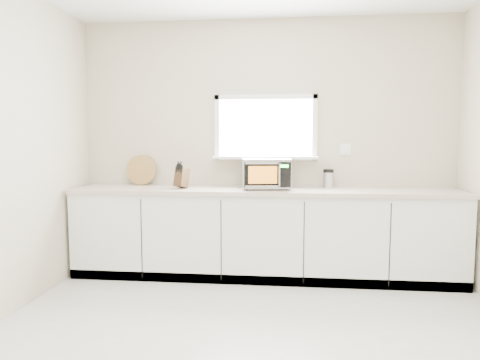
# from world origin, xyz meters

# --- Properties ---
(ground) EXTENTS (4.00, 4.00, 0.00)m
(ground) POSITION_xyz_m (0.00, 0.00, 0.00)
(ground) COLOR beige
(ground) RESTS_ON ground
(back_wall) EXTENTS (4.00, 0.17, 2.70)m
(back_wall) POSITION_xyz_m (0.00, 2.00, 1.36)
(back_wall) COLOR #B7B091
(back_wall) RESTS_ON ground
(cabinets) EXTENTS (3.92, 0.60, 0.88)m
(cabinets) POSITION_xyz_m (0.00, 1.70, 0.44)
(cabinets) COLOR white
(cabinets) RESTS_ON ground
(countertop) EXTENTS (3.92, 0.64, 0.04)m
(countertop) POSITION_xyz_m (0.00, 1.69, 0.90)
(countertop) COLOR beige
(countertop) RESTS_ON cabinets
(microwave) EXTENTS (0.52, 0.43, 0.31)m
(microwave) POSITION_xyz_m (0.02, 1.70, 1.08)
(microwave) COLOR black
(microwave) RESTS_ON countertop
(knife_block) EXTENTS (0.14, 0.21, 0.28)m
(knife_block) POSITION_xyz_m (-0.84, 1.63, 1.04)
(knife_block) COLOR #3F2C16
(knife_block) RESTS_ON countertop
(cutting_board) EXTENTS (0.33, 0.08, 0.33)m
(cutting_board) POSITION_xyz_m (-1.37, 1.94, 1.08)
(cutting_board) COLOR #A68140
(cutting_board) RESTS_ON countertop
(coffee_grinder) EXTENTS (0.13, 0.13, 0.19)m
(coffee_grinder) POSITION_xyz_m (0.67, 1.90, 1.02)
(coffee_grinder) COLOR #B7B9BE
(coffee_grinder) RESTS_ON countertop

